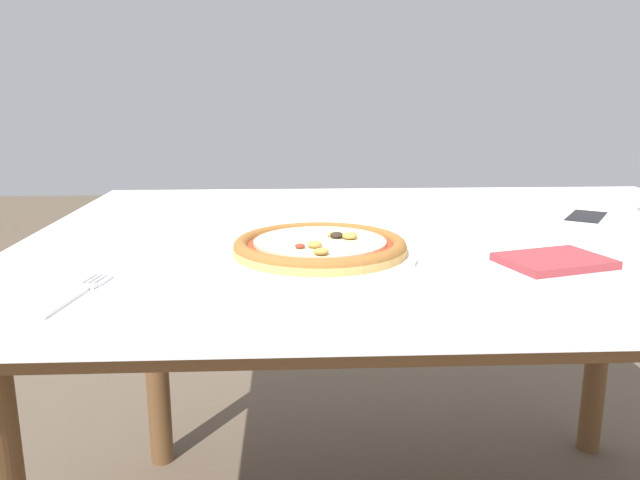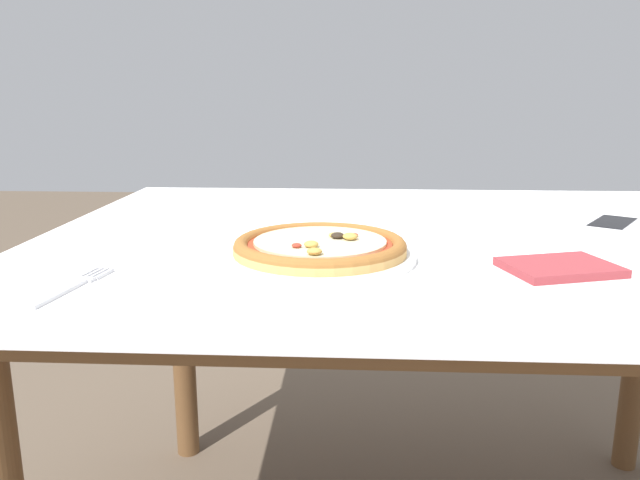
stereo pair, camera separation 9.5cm
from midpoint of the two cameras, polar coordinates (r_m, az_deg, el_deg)
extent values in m
cube|color=brown|center=(1.16, 6.71, -0.44)|extent=(1.30, 0.97, 0.04)
cube|color=white|center=(1.15, 6.74, 0.58)|extent=(1.40, 1.07, 0.01)
cylinder|color=brown|center=(1.71, -16.42, -9.01)|extent=(0.06, 0.06, 0.68)
cylinder|color=brown|center=(1.83, 22.88, -7.97)|extent=(0.06, 0.06, 0.68)
cylinder|color=white|center=(0.96, -2.84, -1.49)|extent=(0.29, 0.29, 0.01)
cylinder|color=tan|center=(0.95, -2.85, -0.85)|extent=(0.26, 0.26, 0.01)
torus|color=#935B28|center=(0.95, -2.86, -0.50)|extent=(0.26, 0.26, 0.02)
cylinder|color=#BC381E|center=(0.95, -2.86, -0.41)|extent=(0.22, 0.22, 0.00)
cylinder|color=beige|center=(0.95, -2.86, -0.18)|extent=(0.20, 0.20, 0.00)
ellipsoid|color=#BC9342|center=(0.95, -0.11, 0.36)|extent=(0.02, 0.02, 0.01)
ellipsoid|color=#2D2319|center=(0.96, -1.28, 0.43)|extent=(0.02, 0.02, 0.01)
ellipsoid|color=#A83323|center=(0.97, 0.19, 0.50)|extent=(0.01, 0.01, 0.01)
ellipsoid|color=#BC9342|center=(0.86, -3.06, -1.09)|extent=(0.02, 0.02, 0.01)
ellipsoid|color=#BC9342|center=(0.97, -1.69, 0.47)|extent=(0.01, 0.01, 0.01)
ellipsoid|color=#A83323|center=(0.90, -4.86, -0.58)|extent=(0.01, 0.01, 0.01)
ellipsoid|color=#BC9342|center=(0.90, -3.51, -0.43)|extent=(0.02, 0.02, 0.01)
cube|color=silver|center=(0.83, -25.52, -5.20)|extent=(0.03, 0.11, 0.00)
cube|color=silver|center=(0.89, -23.49, -3.99)|extent=(0.03, 0.02, 0.00)
cube|color=silver|center=(0.92, -23.28, -3.42)|extent=(0.01, 0.05, 0.00)
cube|color=silver|center=(0.91, -22.83, -3.44)|extent=(0.01, 0.05, 0.00)
cube|color=silver|center=(0.91, -22.39, -3.47)|extent=(0.01, 0.05, 0.00)
cube|color=silver|center=(0.90, -21.94, -3.49)|extent=(0.01, 0.05, 0.00)
cube|color=white|center=(1.33, 21.31, 1.79)|extent=(0.14, 0.16, 0.01)
cube|color=black|center=(1.32, 21.33, 2.03)|extent=(0.12, 0.14, 0.00)
cube|color=#933338|center=(0.97, 18.05, -1.86)|extent=(0.18, 0.15, 0.01)
camera|label=1|loc=(0.05, -92.86, -0.68)|focal=35.00mm
camera|label=2|loc=(0.05, 87.14, 0.68)|focal=35.00mm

